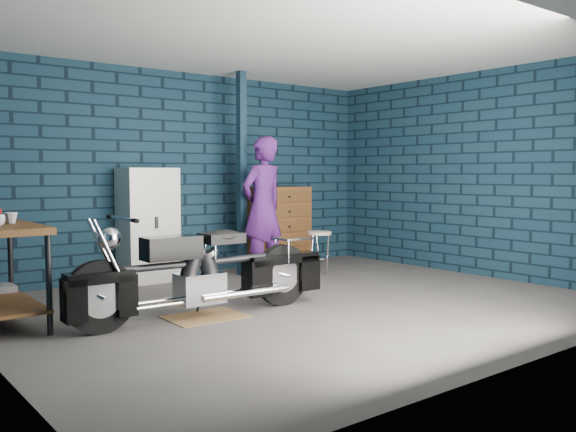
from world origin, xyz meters
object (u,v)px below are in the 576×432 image
object	(u,v)px
locker	(148,225)
tool_chest	(279,227)
motorcycle	(205,265)
shop_stool	(319,254)
person	(263,207)

from	to	relation	value
locker	tool_chest	distance (m)	2.06
motorcycle	tool_chest	xyz separation A→B (m)	(2.46, 2.09, 0.09)
locker	tool_chest	xyz separation A→B (m)	(2.05, 0.00, -0.13)
locker	shop_stool	distance (m)	2.25
motorcycle	tool_chest	distance (m)	3.23
person	locker	xyz separation A→B (m)	(-1.34, 0.58, -0.20)
motorcycle	person	size ratio (longest dim) A/B	1.22
person	tool_chest	xyz separation A→B (m)	(0.71, 0.58, -0.34)
person	tool_chest	distance (m)	0.98
motorcycle	locker	bearing A→B (deg)	80.49
tool_chest	shop_stool	xyz separation A→B (m)	(-0.07, -0.98, -0.29)
person	shop_stool	world-z (taller)	person
motorcycle	locker	size ratio (longest dim) A/B	1.57
motorcycle	locker	world-z (taller)	locker
tool_chest	shop_stool	size ratio (longest dim) A/B	1.98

